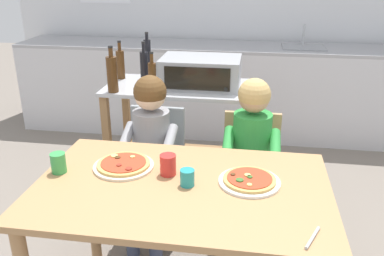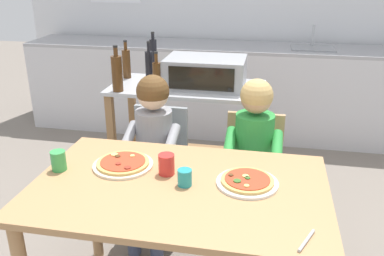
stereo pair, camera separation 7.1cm
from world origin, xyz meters
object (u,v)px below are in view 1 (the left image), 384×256
(bottle_slim_sauce, at_px, (148,58))
(pizza_plate_white, at_px, (249,181))
(dining_chair_left, at_px, (155,162))
(bottle_brown_beer, at_px, (152,76))
(dining_chair_right, at_px, (250,170))
(child_in_green_shirt, at_px, (251,150))
(child_in_grey_shirt, at_px, (149,142))
(toaster_oven, at_px, (201,72))
(drinking_cup_green, at_px, (58,163))
(drinking_cup_red, at_px, (168,165))
(bottle_squat_spirits, at_px, (120,64))
(dining_table, at_px, (182,205))
(bottle_tall_green_wine, at_px, (112,74))
(kitchen_island_cart, at_px, (183,124))
(serving_spoon, at_px, (313,238))
(drinking_cup_teal, at_px, (187,178))
(bottle_clear_vinegar, at_px, (144,68))
(pizza_plate_cream, at_px, (124,165))

(bottle_slim_sauce, xyz_separation_m, pizza_plate_white, (0.80, -1.31, -0.24))
(dining_chair_left, bearing_deg, bottle_brown_beer, 104.41)
(dining_chair_right, relative_size, child_in_green_shirt, 0.77)
(child_in_grey_shirt, bearing_deg, pizza_plate_white, -42.11)
(toaster_oven, relative_size, drinking_cup_green, 5.67)
(drinking_cup_red, bearing_deg, bottle_squat_spirits, 116.76)
(bottle_slim_sauce, height_order, dining_table, bottle_slim_sauce)
(bottle_tall_green_wine, relative_size, dining_chair_left, 0.38)
(dining_chair_right, relative_size, drinking_cup_red, 8.36)
(bottle_brown_beer, distance_m, pizza_plate_white, 1.18)
(dining_table, relative_size, child_in_green_shirt, 1.23)
(toaster_oven, distance_m, child_in_grey_shirt, 0.69)
(child_in_grey_shirt, xyz_separation_m, drinking_cup_red, (0.22, -0.51, 0.12))
(kitchen_island_cart, relative_size, drinking_cup_green, 11.26)
(dining_table, bearing_deg, bottle_brown_beer, 110.47)
(dining_chair_right, bearing_deg, child_in_green_shirt, -90.00)
(pizza_plate_white, height_order, serving_spoon, pizza_plate_white)
(dining_chair_right, height_order, child_in_green_shirt, child_in_green_shirt)
(pizza_plate_white, bearing_deg, drinking_cup_teal, -167.00)
(child_in_grey_shirt, height_order, pizza_plate_white, child_in_grey_shirt)
(bottle_tall_green_wine, bearing_deg, bottle_clear_vinegar, 45.85)
(bottle_clear_vinegar, bearing_deg, drinking_cup_green, -96.21)
(bottle_slim_sauce, bearing_deg, pizza_plate_cream, -80.94)
(bottle_tall_green_wine, xyz_separation_m, drinking_cup_green, (0.05, -0.93, -0.18))
(dining_chair_left, bearing_deg, pizza_plate_cream, -90.01)
(pizza_plate_cream, xyz_separation_m, drinking_cup_red, (0.22, -0.03, 0.04))
(bottle_clear_vinegar, height_order, dining_table, bottle_clear_vinegar)
(pizza_plate_white, relative_size, drinking_cup_red, 2.83)
(bottle_tall_green_wine, xyz_separation_m, pizza_plate_cream, (0.33, -0.84, -0.22))
(child_in_grey_shirt, relative_size, child_in_green_shirt, 0.99)
(bottle_brown_beer, distance_m, child_in_grey_shirt, 0.50)
(kitchen_island_cart, distance_m, serving_spoon, 1.65)
(bottle_tall_green_wine, height_order, drinking_cup_red, bottle_tall_green_wine)
(toaster_oven, relative_size, bottle_tall_green_wine, 1.77)
(dining_table, bearing_deg, bottle_tall_green_wine, 123.39)
(dining_chair_right, xyz_separation_m, child_in_grey_shirt, (-0.60, -0.11, 0.20))
(bottle_clear_vinegar, bearing_deg, toaster_oven, 7.99)
(bottle_slim_sauce, relative_size, bottle_clear_vinegar, 1.08)
(bottle_clear_vinegar, bearing_deg, pizza_plate_white, -54.74)
(bottle_squat_spirits, relative_size, drinking_cup_red, 2.87)
(bottle_brown_beer, relative_size, child_in_green_shirt, 0.25)
(bottle_squat_spirits, xyz_separation_m, bottle_brown_beer, (0.31, -0.29, -0.01))
(drinking_cup_green, bearing_deg, dining_chair_left, 67.81)
(bottle_slim_sauce, xyz_separation_m, bottle_tall_green_wine, (-0.13, -0.42, -0.02))
(dining_table, xyz_separation_m, drinking_cup_green, (-0.58, 0.03, 0.15))
(dining_chair_left, xyz_separation_m, child_in_grey_shirt, (0.00, -0.12, 0.20))
(drinking_cup_teal, bearing_deg, dining_chair_right, 69.17)
(dining_chair_left, height_order, child_in_green_shirt, child_in_green_shirt)
(pizza_plate_cream, bearing_deg, child_in_grey_shirt, 89.98)
(bottle_tall_green_wine, distance_m, drinking_cup_teal, 1.18)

